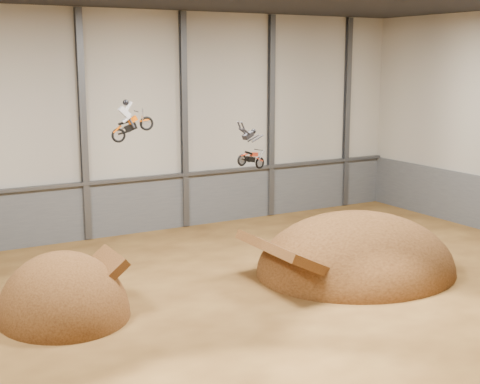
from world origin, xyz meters
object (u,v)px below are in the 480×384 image
takeoff_ramp (64,316)px  fmx_rider_b (250,146)px  fmx_rider_a (135,116)px  landing_ramp (356,271)px

takeoff_ramp → fmx_rider_b: fmx_rider_b is taller
fmx_rider_a → fmx_rider_b: (4.72, -2.79, -1.44)m
takeoff_ramp → fmx_rider_a: fmx_rider_a is taller
landing_ramp → fmx_rider_a: bearing=160.4°
landing_ramp → fmx_rider_a: size_ratio=5.08×
takeoff_ramp → landing_ramp: 15.11m
takeoff_ramp → landing_ramp: landing_ramp is taller
fmx_rider_a → fmx_rider_b: 5.67m
takeoff_ramp → fmx_rider_b: 11.47m
takeoff_ramp → fmx_rider_b: (9.14, -0.43, 6.91)m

